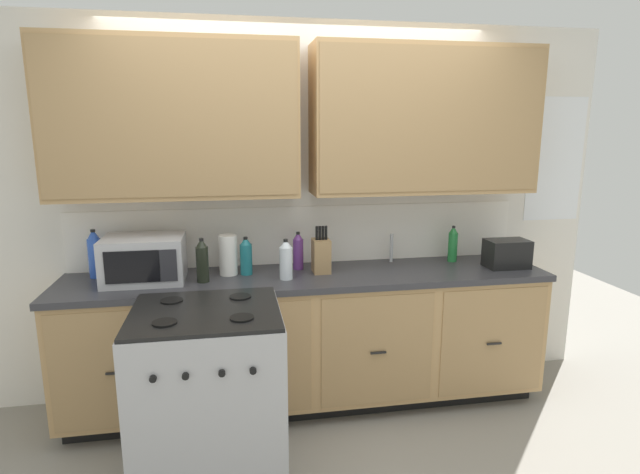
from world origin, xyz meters
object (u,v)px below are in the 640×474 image
object	(u,v)px
bottle_dark	(202,261)
bottle_blue	(95,254)
paper_towel_roll	(228,255)
bottle_teal	(246,256)
bottle_violet	(298,251)
toaster	(507,254)
knife_block	(321,255)
stove_range	(209,394)
bottle_green	(453,244)
bottle_clear	(286,260)
microwave	(144,259)

from	to	relation	value
bottle_dark	bottle_blue	bearing A→B (deg)	161.80
paper_towel_roll	bottle_teal	size ratio (longest dim) A/B	1.05
bottle_violet	toaster	bearing A→B (deg)	-8.27
bottle_teal	bottle_blue	xyz separation A→B (m)	(-0.94, 0.10, 0.03)
knife_block	bottle_violet	distance (m)	0.17
bottle_violet	stove_range	bearing A→B (deg)	-127.06
knife_block	bottle_blue	size ratio (longest dim) A/B	1.00
bottle_green	bottle_blue	xyz separation A→B (m)	(-2.39, 0.02, 0.03)
toaster	paper_towel_roll	bearing A→B (deg)	175.40
stove_range	paper_towel_roll	world-z (taller)	paper_towel_roll
bottle_dark	toaster	bearing A→B (deg)	-0.33
toaster	bottle_clear	distance (m)	1.51
paper_towel_roll	knife_block	bearing A→B (deg)	-4.98
microwave	bottle_clear	size ratio (longest dim) A/B	1.88
bottle_dark	stove_range	bearing A→B (deg)	-86.43
paper_towel_roll	bottle_violet	distance (m)	0.46
stove_range	bottle_clear	distance (m)	0.92
bottle_violet	bottle_dark	size ratio (longest dim) A/B	0.93
bottle_violet	bottle_blue	world-z (taller)	bottle_blue
toaster	knife_block	world-z (taller)	knife_block
microwave	paper_towel_roll	world-z (taller)	microwave
stove_range	bottle_dark	size ratio (longest dim) A/B	3.47
toaster	bottle_teal	bearing A→B (deg)	175.57
paper_towel_roll	bottle_dark	world-z (taller)	bottle_dark
toaster	stove_range	bearing A→B (deg)	-164.06
bottle_dark	bottle_clear	bearing A→B (deg)	-3.17
bottle_clear	bottle_green	bearing A→B (deg)	10.75
stove_range	bottle_dark	world-z (taller)	bottle_dark
paper_towel_roll	bottle_blue	distance (m)	0.83
paper_towel_roll	toaster	bearing A→B (deg)	-4.60
toaster	bottle_dark	world-z (taller)	bottle_dark
paper_towel_roll	bottle_dark	bearing A→B (deg)	-138.33
bottle_green	bottle_violet	bearing A→B (deg)	-179.49
knife_block	bottle_clear	bearing A→B (deg)	-154.86
bottle_teal	bottle_dark	size ratio (longest dim) A/B	0.90
bottle_teal	stove_range	bearing A→B (deg)	-108.41
knife_block	bottle_violet	world-z (taller)	knife_block
bottle_blue	bottle_clear	bearing A→B (deg)	-11.89
stove_range	bottle_blue	xyz separation A→B (m)	(-0.71, 0.80, 0.60)
toaster	bottle_dark	xyz separation A→B (m)	(-2.01, 0.01, 0.04)
bottle_green	bottle_violet	distance (m)	1.10
bottle_teal	bottle_dark	bearing A→B (deg)	-155.33
bottle_blue	bottle_dark	bearing A→B (deg)	-18.20
knife_block	bottle_blue	world-z (taller)	same
bottle_green	bottle_violet	world-z (taller)	bottle_green
knife_block	bottle_dark	world-z (taller)	knife_block
bottle_clear	microwave	bearing A→B (deg)	172.79
toaster	bottle_teal	distance (m)	1.75
stove_range	microwave	size ratio (longest dim) A/B	1.98
knife_block	stove_range	bearing A→B (deg)	-137.26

